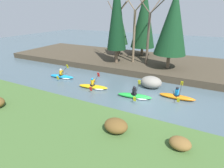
# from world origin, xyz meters

# --- Properties ---
(ground_plane) EXTENTS (90.00, 90.00, 0.00)m
(ground_plane) POSITION_xyz_m (0.00, 0.00, 0.00)
(ground_plane) COLOR #4C606B
(riverbank_near) EXTENTS (44.00, 6.63, 0.68)m
(riverbank_near) POSITION_xyz_m (0.00, -6.27, 0.34)
(riverbank_near) COLOR #476B33
(riverbank_near) RESTS_ON ground
(riverbank_far) EXTENTS (44.00, 10.05, 0.69)m
(riverbank_far) POSITION_xyz_m (0.00, 9.77, 0.35)
(riverbank_far) COLOR #473D2D
(riverbank_far) RESTS_ON ground
(conifer_tree_far_left) EXTENTS (2.42, 2.42, 6.24)m
(conifer_tree_far_left) POSITION_xyz_m (-7.45, 10.58, 4.57)
(conifer_tree_far_left) COLOR brown
(conifer_tree_far_left) RESTS_ON riverbank_far
(conifer_tree_left) EXTENTS (2.21, 2.21, 9.58)m
(conifer_tree_left) POSITION_xyz_m (-6.13, 6.96, 6.26)
(conifer_tree_left) COLOR brown
(conifer_tree_left) RESTS_ON riverbank_far
(conifer_tree_mid_left) EXTENTS (3.23, 3.23, 8.63)m
(conifer_tree_mid_left) POSITION_xyz_m (-4.53, 11.92, 5.58)
(conifer_tree_mid_left) COLOR brown
(conifer_tree_mid_left) RESTS_ON riverbank_far
(conifer_tree_centre) EXTENTS (3.30, 3.30, 7.79)m
(conifer_tree_centre) POSITION_xyz_m (-0.18, 7.44, 5.33)
(conifer_tree_centre) COLOR brown
(conifer_tree_centre) RESTS_ON riverbank_far
(bare_tree_upstream) EXTENTS (3.90, 3.86, 7.11)m
(bare_tree_upstream) POSITION_xyz_m (-6.70, 8.06, 4.04)
(bare_tree_upstream) COLOR brown
(bare_tree_upstream) RESTS_ON riverbank_far
(bare_tree_mid_upstream) EXTENTS (4.30, 4.25, 7.87)m
(bare_tree_mid_upstream) POSITION_xyz_m (-4.42, 8.23, 4.40)
(bare_tree_mid_upstream) COLOR #7A664C
(bare_tree_mid_upstream) RESTS_ON riverbank_far
(bare_tree_mid_downstream) EXTENTS (4.12, 4.07, 7.52)m
(bare_tree_mid_downstream) POSITION_xyz_m (-2.65, 7.93, 4.23)
(bare_tree_mid_downstream) COLOR brown
(bare_tree_mid_downstream) RESTS_ON riverbank_far
(shrub_clump_second) EXTENTS (1.24, 1.03, 0.67)m
(shrub_clump_second) POSITION_xyz_m (-0.51, -4.93, 1.01)
(shrub_clump_second) COLOR brown
(shrub_clump_second) RESTS_ON riverbank_near
(shrub_clump_third) EXTENTS (0.97, 0.81, 0.52)m
(shrub_clump_third) POSITION_xyz_m (2.57, -4.74, 0.94)
(shrub_clump_third) COLOR brown
(shrub_clump_third) RESTS_ON riverbank_near
(kayaker_lead) EXTENTS (2.78, 2.06, 1.20)m
(kayaker_lead) POSITION_xyz_m (1.69, 1.67, 0.22)
(kayaker_lead) COLOR orange
(kayaker_lead) RESTS_ON ground
(kayaker_middle) EXTENTS (2.80, 2.07, 1.20)m
(kayaker_middle) POSITION_xyz_m (-1.26, 0.35, 0.20)
(kayaker_middle) COLOR green
(kayaker_middle) RESTS_ON ground
(kayaker_trailing) EXTENTS (2.79, 2.06, 1.20)m
(kayaker_trailing) POSITION_xyz_m (-5.20, 0.44, 0.20)
(kayaker_trailing) COLOR yellow
(kayaker_trailing) RESTS_ON ground
(kayaker_far_back) EXTENTS (2.80, 2.07, 1.20)m
(kayaker_far_back) POSITION_xyz_m (-9.54, 1.25, 0.20)
(kayaker_far_back) COLOR #1993D6
(kayaker_far_back) RESTS_ON ground
(boulder_midstream) EXTENTS (1.87, 1.47, 1.06)m
(boulder_midstream) POSITION_xyz_m (-0.75, 2.93, 0.53)
(boulder_midstream) COLOR gray
(boulder_midstream) RESTS_ON ground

